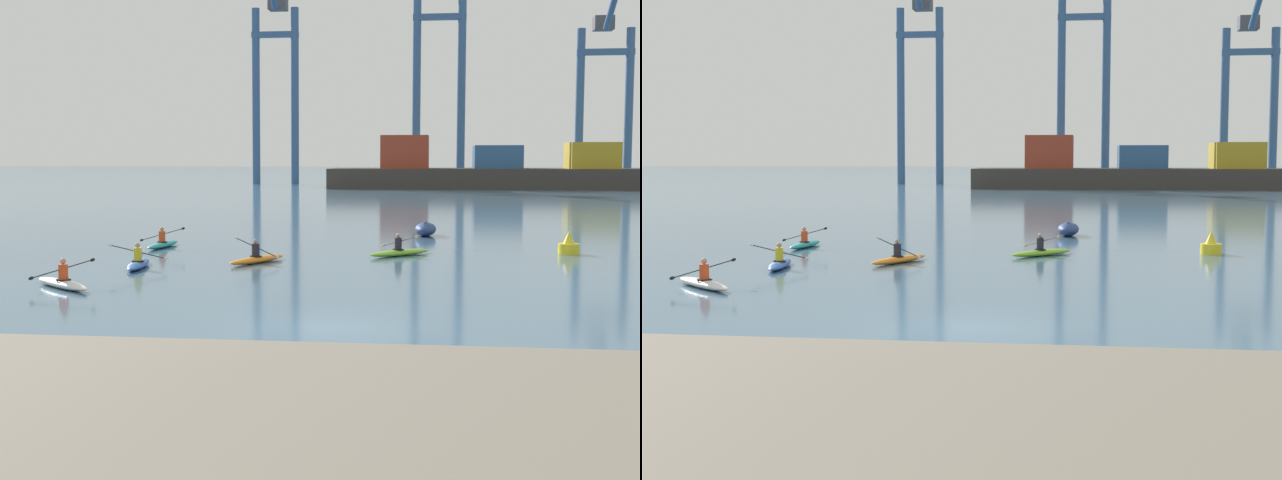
# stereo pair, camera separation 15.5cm
# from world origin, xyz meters

# --- Properties ---
(ground_plane) EXTENTS (800.00, 800.00, 0.00)m
(ground_plane) POSITION_xyz_m (0.00, 0.00, 0.00)
(ground_plane) COLOR #476B84
(container_barge) EXTENTS (44.40, 11.71, 7.06)m
(container_barge) POSITION_xyz_m (9.73, 102.28, 2.24)
(container_barge) COLOR #38332D
(container_barge) RESTS_ON ground
(gantry_crane_west) EXTENTS (7.28, 18.60, 39.18)m
(gantry_crane_west) POSITION_xyz_m (-22.79, 117.65, 18.50)
(gantry_crane_west) COLOR #335684
(gantry_crane_west) RESTS_ON ground
(gantry_crane_west_mid) EXTENTS (7.72, 20.39, 38.56)m
(gantry_crane_west_mid) POSITION_xyz_m (2.18, 114.00, 19.37)
(gantry_crane_west_mid) COLOR #335684
(gantry_crane_west_mid) RESTS_ON ground
(gantry_crane_east_mid) EXTENTS (8.11, 18.11, 30.36)m
(gantry_crane_east_mid) POSITION_xyz_m (25.92, 115.32, 15.69)
(gantry_crane_east_mid) COLOR #335684
(gantry_crane_east_mid) RESTS_ON ground
(capsized_dinghy) EXTENTS (1.19, 2.64, 0.76)m
(capsized_dinghy) POSITION_xyz_m (1.90, 26.68, 0.35)
(capsized_dinghy) COLOR navy
(capsized_dinghy) RESTS_ON ground
(channel_buoy) EXTENTS (0.90, 0.90, 1.00)m
(channel_buoy) POSITION_xyz_m (8.13, 18.18, 0.36)
(channel_buoy) COLOR yellow
(channel_buoy) RESTS_ON ground
(kayak_white) EXTENTS (2.90, 2.75, 0.95)m
(kayak_white) POSITION_xyz_m (-9.19, 5.61, 0.17)
(kayak_white) COLOR silver
(kayak_white) RESTS_ON ground
(kayak_orange) EXTENTS (2.02, 3.33, 1.01)m
(kayak_orange) POSITION_xyz_m (-4.44, 13.22, 0.17)
(kayak_orange) COLOR orange
(kayak_orange) RESTS_ON ground
(kayak_lime) EXTENTS (2.76, 2.89, 0.95)m
(kayak_lime) POSITION_xyz_m (0.99, 16.56, 0.17)
(kayak_lime) COLOR #7ABC2D
(kayak_lime) RESTS_ON ground
(kayak_teal) EXTENTS (2.22, 3.43, 0.97)m
(kayak_teal) POSITION_xyz_m (-9.97, 18.71, 0.17)
(kayak_teal) COLOR teal
(kayak_teal) RESTS_ON ground
(kayak_blue) EXTENTS (2.22, 3.45, 0.95)m
(kayak_blue) POSITION_xyz_m (-8.53, 11.01, 0.17)
(kayak_blue) COLOR #2856B2
(kayak_blue) RESTS_ON ground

